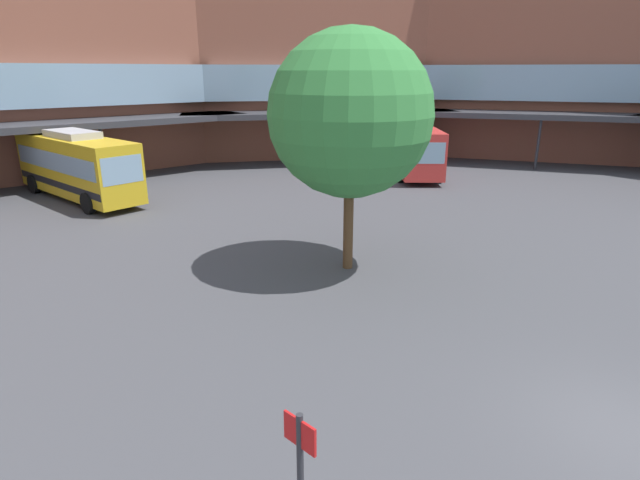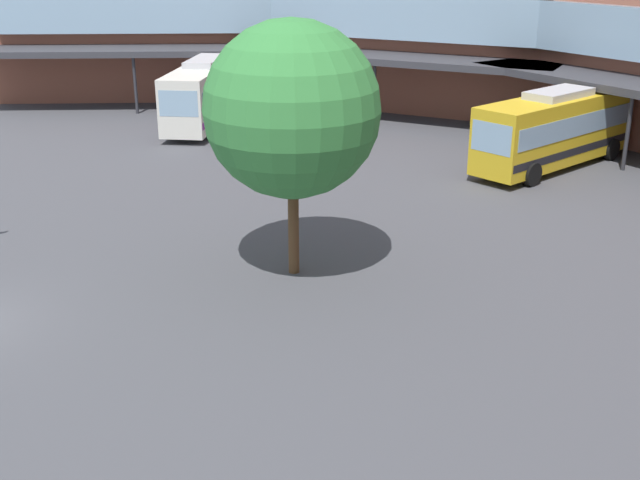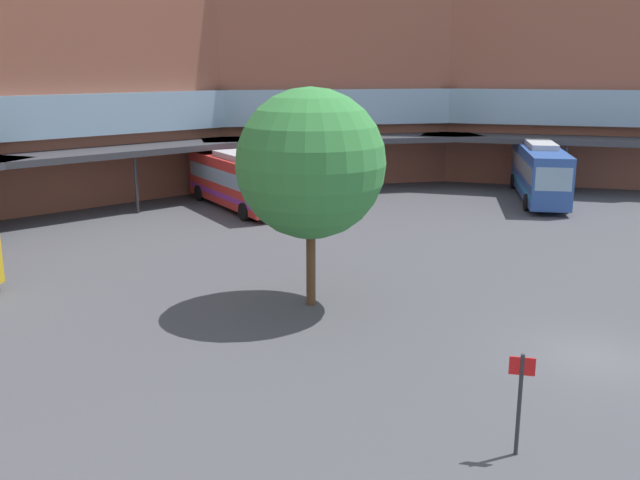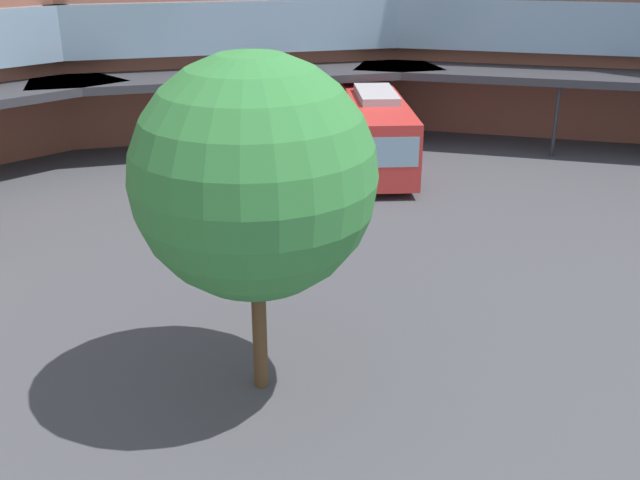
{
  "view_description": "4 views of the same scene",
  "coord_description": "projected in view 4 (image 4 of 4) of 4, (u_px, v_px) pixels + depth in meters",
  "views": [
    {
      "loc": [
        -9.3,
        -5.06,
        6.96
      ],
      "look_at": [
        -1.9,
        10.39,
        1.27
      ],
      "focal_mm": 28.67,
      "sensor_mm": 36.0,
      "label": 1
    },
    {
      "loc": [
        23.12,
        3.23,
        10.56
      ],
      "look_at": [
        -0.44,
        11.3,
        1.16
      ],
      "focal_mm": 44.76,
      "sensor_mm": 36.0,
      "label": 2
    },
    {
      "loc": [
        -22.3,
        -4.11,
        9.11
      ],
      "look_at": [
        0.15,
        10.63,
        2.4
      ],
      "focal_mm": 39.27,
      "sensor_mm": 36.0,
      "label": 3
    },
    {
      "loc": [
        -7.29,
        -4.09,
        10.67
      ],
      "look_at": [
        2.36,
        12.88,
        2.48
      ],
      "focal_mm": 41.34,
      "sensor_mm": 36.0,
      "label": 4
    }
  ],
  "objects": [
    {
      "name": "bus_2",
      "position": [
        375.0,
        128.0,
        35.84
      ],
      "size": [
        7.11,
        10.96,
        3.66
      ],
      "rotation": [
        0.0,
        0.0,
        4.26
      ],
      "color": "red",
      "rests_on": "ground"
    },
    {
      "name": "plaza_tree",
      "position": [
        254.0,
        177.0,
        16.65
      ],
      "size": [
        5.66,
        5.66,
        8.38
      ],
      "color": "brown",
      "rests_on": "ground"
    }
  ]
}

